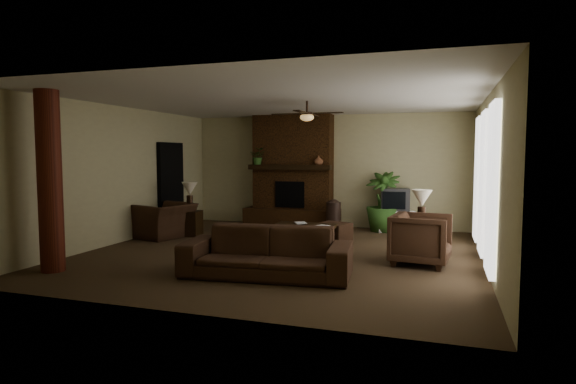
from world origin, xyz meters
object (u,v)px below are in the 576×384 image
(coffee_table, at_px, (305,227))
(side_table_left, at_px, (189,223))
(sofa, at_px, (266,244))
(floor_plant, at_px, (382,215))
(tv_stand, at_px, (394,221))
(side_table_right, at_px, (424,242))
(lamp_left, at_px, (190,191))
(log_column, at_px, (50,182))
(lamp_right, at_px, (422,201))
(ottoman, at_px, (333,233))
(armchair_left, at_px, (164,215))
(floor_vase, at_px, (334,214))
(armchair_right, at_px, (421,237))

(coffee_table, height_order, side_table_left, side_table_left)
(sofa, distance_m, floor_plant, 4.85)
(tv_stand, distance_m, side_table_right, 2.82)
(lamp_left, bearing_deg, side_table_right, -8.38)
(log_column, xyz_separation_m, lamp_right, (5.42, 2.82, -0.40))
(side_table_left, bearing_deg, ottoman, 2.99)
(armchair_left, xyz_separation_m, coffee_table, (3.21, -0.01, -0.12))
(side_table_left, xyz_separation_m, side_table_right, (5.10, -0.71, 0.00))
(ottoman, height_order, floor_vase, floor_vase)
(ottoman, relative_size, side_table_left, 1.09)
(armchair_right, height_order, floor_vase, armchair_right)
(armchair_left, relative_size, side_table_right, 2.07)
(floor_vase, relative_size, lamp_left, 1.18)
(side_table_left, bearing_deg, armchair_right, -14.43)
(coffee_table, distance_m, tv_stand, 2.84)
(armchair_left, height_order, floor_plant, armchair_left)
(side_table_left, bearing_deg, floor_vase, 26.48)
(sofa, bearing_deg, lamp_left, 129.92)
(tv_stand, height_order, lamp_right, lamp_right)
(ottoman, height_order, floor_plant, floor_plant)
(coffee_table, distance_m, side_table_right, 2.31)
(log_column, height_order, ottoman, log_column)
(tv_stand, relative_size, lamp_left, 1.31)
(armchair_right, bearing_deg, tv_stand, 19.22)
(armchair_right, distance_m, tv_stand, 3.40)
(sofa, bearing_deg, armchair_right, 29.11)
(side_table_left, xyz_separation_m, lamp_right, (5.06, -0.73, 0.73))
(lamp_left, distance_m, lamp_right, 5.11)
(armchair_left, bearing_deg, lamp_right, 100.59)
(log_column, height_order, sofa, log_column)
(sofa, bearing_deg, coffee_table, 86.71)
(armchair_left, xyz_separation_m, lamp_right, (5.44, -0.35, 0.50))
(side_table_left, relative_size, lamp_left, 0.85)
(log_column, xyz_separation_m, ottoman, (3.64, 3.72, -1.20))
(armchair_right, distance_m, lamp_left, 5.28)
(sofa, distance_m, armchair_left, 4.10)
(sofa, xyz_separation_m, side_table_right, (2.18, 2.10, -0.21))
(side_table_left, relative_size, side_table_right, 1.00)
(log_column, relative_size, sofa, 1.12)
(coffee_table, relative_size, floor_vase, 1.56)
(armchair_right, distance_m, side_table_left, 5.25)
(side_table_right, bearing_deg, floor_vase, 133.92)
(floor_vase, xyz_separation_m, side_table_right, (2.12, -2.20, -0.16))
(armchair_right, bearing_deg, floor_vase, 43.46)
(floor_vase, relative_size, lamp_right, 1.18)
(log_column, height_order, side_table_right, log_column)
(armchair_left, bearing_deg, coffee_table, 104.08)
(side_table_left, bearing_deg, armchair_left, -135.01)
(ottoman, height_order, side_table_left, side_table_left)
(sofa, height_order, lamp_left, lamp_left)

